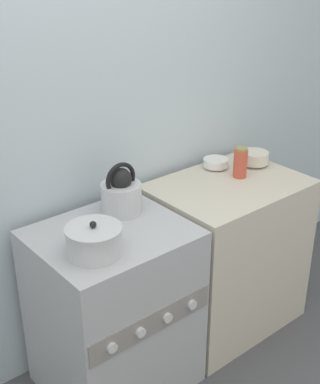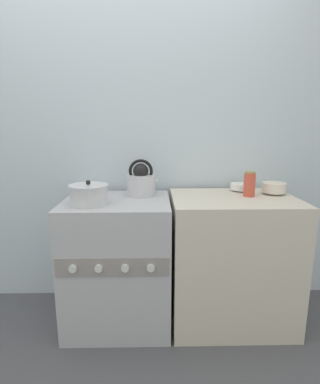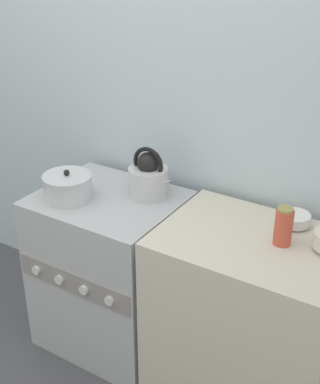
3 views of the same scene
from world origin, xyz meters
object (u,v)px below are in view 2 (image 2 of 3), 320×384
(cooking_pot, at_px, (89,194))
(storage_jar, at_px, (249,184))
(stove, at_px, (118,262))
(kettle, at_px, (141,182))
(enamel_bowl, at_px, (274,188))
(small_ceramic_bowl, at_px, (240,187))

(cooking_pot, xyz_separation_m, storage_jar, (1.00, 0.13, 0.03))
(stove, distance_m, kettle, 0.55)
(kettle, relative_size, enamel_bowl, 1.60)
(kettle, bearing_deg, small_ceramic_bowl, 5.97)
(kettle, bearing_deg, storage_jar, -7.79)
(kettle, xyz_separation_m, enamel_bowl, (0.88, -0.04, -0.04))
(stove, bearing_deg, enamel_bowl, 4.87)
(storage_jar, bearing_deg, small_ceramic_bowl, 93.25)
(kettle, relative_size, storage_jar, 1.52)
(enamel_bowl, bearing_deg, storage_jar, -162.56)
(stove, xyz_separation_m, cooking_pot, (-0.15, -0.10, 0.48))
(storage_jar, bearing_deg, kettle, 172.21)
(cooking_pot, height_order, enamel_bowl, cooking_pot)
(small_ceramic_bowl, height_order, storage_jar, storage_jar)
(kettle, height_order, storage_jar, kettle)
(kettle, height_order, small_ceramic_bowl, kettle)
(stove, height_order, small_ceramic_bowl, small_ceramic_bowl)
(cooking_pot, bearing_deg, kettle, 36.93)
(cooking_pot, xyz_separation_m, enamel_bowl, (1.18, 0.19, -0.00))
(small_ceramic_bowl, xyz_separation_m, storage_jar, (0.01, -0.17, 0.05))
(small_ceramic_bowl, relative_size, storage_jar, 0.84)
(stove, bearing_deg, cooking_pot, -145.99)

